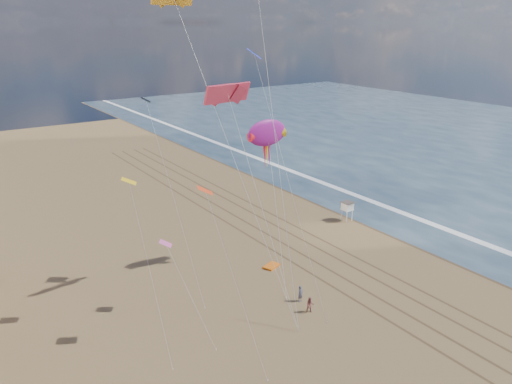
# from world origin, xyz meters

# --- Properties ---
(ground) EXTENTS (260.00, 260.00, 0.00)m
(ground) POSITION_xyz_m (0.00, 0.00, 0.00)
(ground) COLOR brown
(ground) RESTS_ON ground
(wet_sand) EXTENTS (260.00, 260.00, 0.00)m
(wet_sand) POSITION_xyz_m (19.00, 40.00, 0.00)
(wet_sand) COLOR #42301E
(wet_sand) RESTS_ON ground
(foam) EXTENTS (260.00, 260.00, 0.00)m
(foam) POSITION_xyz_m (23.20, 40.00, 0.00)
(foam) COLOR white
(foam) RESTS_ON ground
(tracks) EXTENTS (7.68, 120.00, 0.01)m
(tracks) POSITION_xyz_m (2.55, 30.00, 0.01)
(tracks) COLOR brown
(tracks) RESTS_ON ground
(lifeguard_stand) EXTENTS (1.61, 1.61, 2.91)m
(lifeguard_stand) POSITION_xyz_m (13.86, 30.68, 2.24)
(lifeguard_stand) COLOR white
(lifeguard_stand) RESTS_ON ground
(grounded_kite) EXTENTS (2.32, 1.90, 0.23)m
(grounded_kite) POSITION_xyz_m (-4.03, 24.97, 0.11)
(grounded_kite) COLOR orange
(grounded_kite) RESTS_ON ground
(show_kite) EXTENTS (4.78, 4.57, 18.67)m
(show_kite) POSITION_xyz_m (-3.92, 26.22, 16.06)
(show_kite) COLOR #9B1788
(show_kite) RESTS_ON ground
(kite_flyer_a) EXTENTS (0.71, 0.52, 1.81)m
(kite_flyer_a) POSITION_xyz_m (-6.12, 16.94, 0.90)
(kite_flyer_a) COLOR #52546A
(kite_flyer_a) RESTS_ON ground
(kite_flyer_b) EXTENTS (1.04, 0.97, 1.70)m
(kite_flyer_b) POSITION_xyz_m (-6.66, 14.74, 0.85)
(kite_flyer_b) COLOR #9C554F
(kite_flyer_b) RESTS_ON ground
(small_kites) EXTENTS (15.76, 14.48, 18.27)m
(small_kites) POSITION_xyz_m (-15.10, 22.48, 17.24)
(small_kites) COLOR #F04316
(small_kites) RESTS_ON ground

